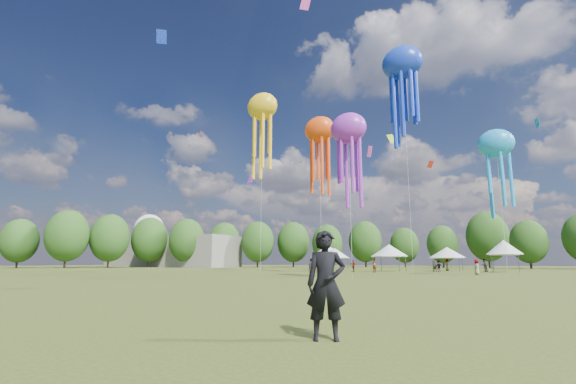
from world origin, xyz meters
The scene contains 10 objects.
ground centered at (0.00, 0.00, 0.00)m, with size 300.00×300.00×0.00m, color #384416.
observer_main centered at (8.61, -1.10, 0.97)m, with size 0.71×0.47×1.95m, color black.
spectator_near centered at (-7.77, 30.81, 0.86)m, with size 0.83×0.65×1.71m, color gray.
spectators_far centered at (1.55, 50.45, 0.85)m, with size 16.63×19.86×1.85m.
festival_tents centered at (-6.33, 55.16, 3.08)m, with size 33.20×12.07×4.39m.
show_kites centered at (-7.25, 36.35, 18.60)m, with size 35.00×18.54×26.68m.
small_kites centered at (-1.50, 41.86, 31.80)m, with size 66.20×61.78×43.80m.
treeline centered at (-3.87, 62.51, 6.54)m, with size 201.57×95.24×13.43m.
hangar centered at (-72.00, 72.00, 4.00)m, with size 40.00×12.00×8.00m, color gray.
radome centered at (-88.00, 78.00, 9.99)m, with size 9.00×9.00×16.00m.
Camera 1 is at (11.72, -7.84, 1.37)m, focal length 24.92 mm.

